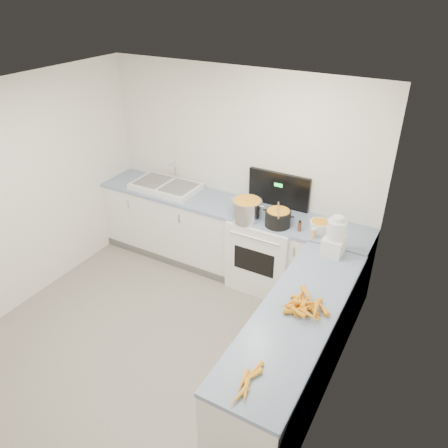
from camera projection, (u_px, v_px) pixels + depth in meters
The scene contains 19 objects.
floor at pixel (146, 353), 4.45m from camera, with size 3.50×4.00×0.00m, color gray, non-canonical shape.
ceiling at pixel (115, 108), 3.21m from camera, with size 3.50×4.00×0.00m, color white, non-canonical shape.
wall_back at pixel (239, 172), 5.34m from camera, with size 3.50×2.50×0.00m, color white, non-canonical shape.
wall_left at pixel (2, 205), 4.57m from camera, with size 4.00×2.50×0.00m, color white, non-canonical shape.
wall_right at pixel (326, 317), 3.08m from camera, with size 4.00×2.50×0.00m, color white, non-canonical shape.
counter_back at pixel (227, 237), 5.50m from camera, with size 3.50×0.62×0.94m.
counter_right at pixel (293, 353), 3.83m from camera, with size 0.62×2.20×0.94m.
stove at pixel (266, 249), 5.25m from camera, with size 0.76×0.65×1.36m.
sink at pixel (166, 186), 5.63m from camera, with size 0.86×0.52×0.31m.
steel_pot at pixel (247, 210), 4.92m from camera, with size 0.34×0.34×0.25m, color silver.
black_pot at pixel (278, 219), 4.79m from camera, with size 0.28×0.28×0.20m, color black.
wooden_spoon at pixel (278, 210), 4.73m from camera, with size 0.02×0.02×0.37m, color #AD7A47.
mixing_bowl at pixel (320, 226), 4.71m from camera, with size 0.22×0.22×0.10m, color white.
extract_bottle at pixel (299, 227), 4.70m from camera, with size 0.04×0.04×0.10m, color #593319.
spice_jar at pixel (313, 234), 4.58m from camera, with size 0.06×0.06×0.10m, color #E5B266.
food_processor at pixel (335, 238), 4.27m from camera, with size 0.21×0.25×0.41m.
carrot_pile at pixel (305, 305), 3.61m from camera, with size 0.40×0.37×0.09m.
peeled_carrots at pixel (247, 382), 2.95m from camera, with size 0.13×0.43×0.04m.
peelings at pixel (155, 180), 5.71m from camera, with size 0.24×0.27×0.01m.
Camera 1 is at (2.27, -2.40, 3.35)m, focal length 35.00 mm.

